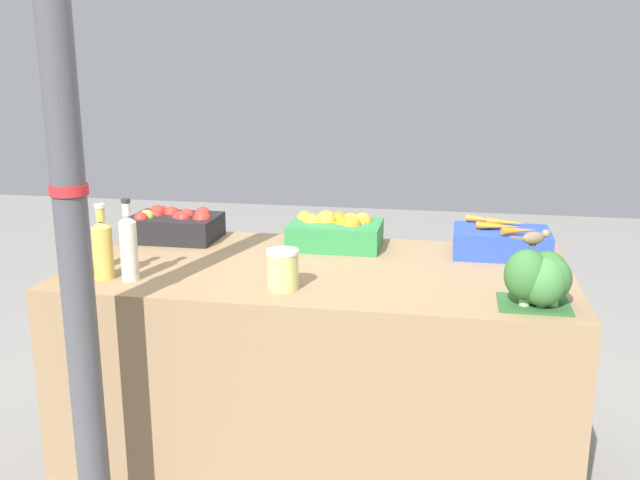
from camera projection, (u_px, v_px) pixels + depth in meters
ground_plane at (320, 463)px, 2.85m from camera, size 10.00×10.00×0.00m
market_table at (320, 368)px, 2.75m from camera, size 1.83×0.92×0.82m
support_pole at (72, 227)px, 2.04m from camera, size 0.11×0.11×2.20m
apple_crate at (175, 225)px, 3.03m from camera, size 0.37×0.26×0.14m
orange_crate at (337, 231)px, 2.91m from camera, size 0.37×0.26×0.14m
carrot_crate at (501, 241)px, 2.79m from camera, size 0.37×0.26×0.14m
broccoli_pile at (539, 278)px, 2.19m from camera, size 0.22×0.19×0.19m
juice_bottle_amber at (72, 247)px, 2.50m from camera, size 0.08×0.08×0.26m
juice_bottle_golden at (103, 248)px, 2.47m from camera, size 0.07×0.07×0.27m
juice_bottle_cloudy at (129, 246)px, 2.45m from camera, size 0.06×0.06×0.29m
pickle_jar at (283, 269)px, 2.37m from camera, size 0.11×0.11×0.14m
sparrow_bird at (535, 238)px, 2.19m from camera, size 0.13×0.07×0.05m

